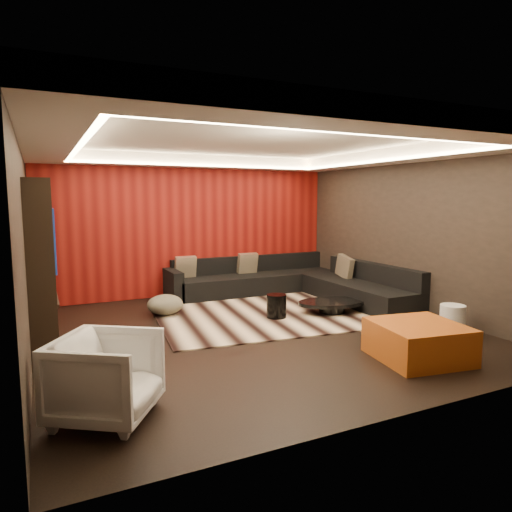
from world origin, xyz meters
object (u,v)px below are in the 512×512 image
coffee_table (332,307)px  white_side_table (452,320)px  armchair (106,377)px  orange_ottoman (418,341)px  drum_stool (277,306)px  sectional_sofa (293,284)px

coffee_table → white_side_table: white_side_table is taller
coffee_table → armchair: 4.63m
orange_ottoman → armchair: armchair is taller
white_side_table → orange_ottoman: bearing=-155.8°
drum_stool → white_side_table: 2.67m
drum_stool → orange_ottoman: orange_ottoman is taller
white_side_table → sectional_sofa: size_ratio=0.12×
coffee_table → sectional_sofa: 1.49m
orange_ottoman → sectional_sofa: size_ratio=0.27×
white_side_table → orange_ottoman: orange_ottoman is taller
white_side_table → armchair: 4.90m
coffee_table → armchair: armchair is taller
drum_stool → armchair: size_ratio=0.45×
drum_stool → armchair: bearing=-141.5°
white_side_table → orange_ottoman: size_ratio=0.44×
sectional_sofa → drum_stool: bearing=-129.1°
coffee_table → sectional_sofa: size_ratio=0.33×
drum_stool → orange_ottoman: (0.67, -2.45, 0.01)m
orange_ottoman → white_side_table: bearing=24.2°
coffee_table → sectional_sofa: bearing=86.8°
orange_ottoman → sectional_sofa: 3.83m
coffee_table → armchair: size_ratio=1.42×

